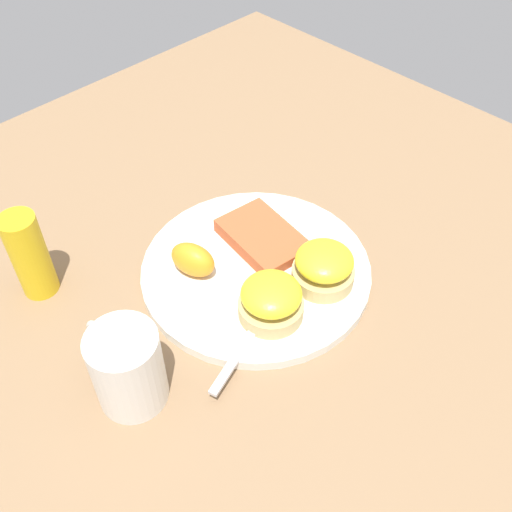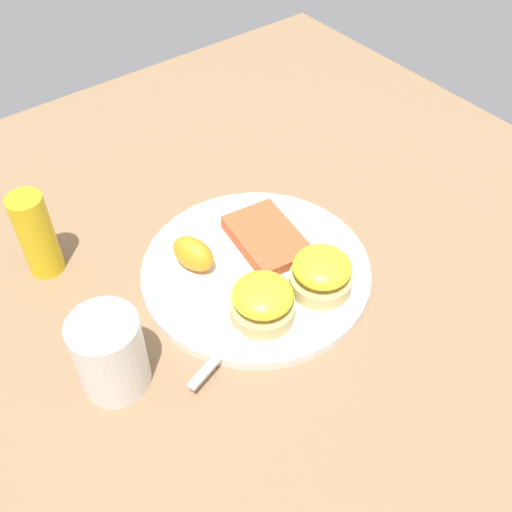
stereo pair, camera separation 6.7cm
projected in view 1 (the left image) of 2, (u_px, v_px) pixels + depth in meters
The scene contains 9 objects.
ground_plane at pixel (256, 274), 0.78m from camera, with size 1.10×1.10×0.00m, color #846647.
plate at pixel (256, 270), 0.77m from camera, with size 0.29×0.29×0.01m, color silver.
sandwich_benedict_left at pixel (271, 300), 0.69m from camera, with size 0.08×0.08×0.05m.
sandwich_benedict_right at pixel (324, 267), 0.73m from camera, with size 0.08×0.08×0.05m.
hashbrown_patty at pixel (263, 238), 0.79m from camera, with size 0.12×0.08×0.02m, color #B4522D.
orange_wedge at pixel (193, 260), 0.74m from camera, with size 0.06×0.04×0.04m, color orange.
fork at pixel (268, 308), 0.72m from camera, with size 0.09×0.23×0.00m.
cup at pixel (127, 367), 0.62m from camera, with size 0.11×0.08×0.10m.
condiment_bottle at pixel (29, 255), 0.72m from camera, with size 0.04×0.04×0.12m, color gold.
Camera 1 is at (-0.37, 0.37, 0.58)m, focal length 42.00 mm.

